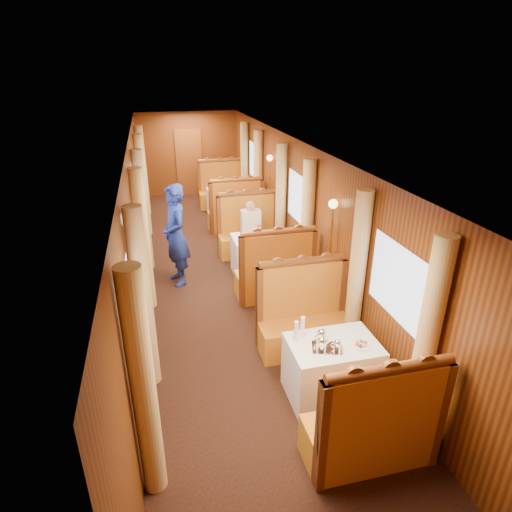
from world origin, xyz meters
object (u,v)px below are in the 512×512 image
object	(u,v)px
banquette_near_fwd	(372,429)
rose_vase_far	(228,183)
tea_tray	(327,348)
fruit_plate	(361,345)
banquette_near_aft	(303,321)
banquette_far_aft	(222,192)
teapot_right	(337,346)
rose_vase_mid	(259,228)
table_far	(228,203)
teapot_left	(322,345)
banquette_mid_fwd	(275,276)
banquette_mid_aft	(249,234)
passenger	(251,224)
banquette_far_fwd	(235,213)
teapot_back	(321,337)
table_near	(331,369)
table_mid	(260,255)
steward	(176,235)

from	to	relation	value
banquette_near_fwd	rose_vase_far	world-z (taller)	banquette_near_fwd
tea_tray	fruit_plate	size ratio (longest dim) A/B	1.57
banquette_near_fwd	banquette_near_aft	size ratio (longest dim) A/B	1.00
banquette_far_aft	teapot_right	bearing A→B (deg)	-90.15
banquette_near_aft	rose_vase_mid	world-z (taller)	banquette_near_aft
table_far	teapot_left	distance (m)	7.11
banquette_far_aft	rose_vase_mid	size ratio (longest dim) A/B	3.72
banquette_mid_fwd	banquette_mid_aft	size ratio (longest dim) A/B	1.00
banquette_near_fwd	tea_tray	distance (m)	1.00
rose_vase_far	passenger	bearing A→B (deg)	-90.23
table_far	rose_vase_far	xyz separation A→B (m)	(0.01, 0.03, 0.55)
banquette_far_fwd	banquette_mid_fwd	bearing A→B (deg)	-90.00
teapot_back	passenger	size ratio (longest dim) A/B	0.23
banquette_far_fwd	teapot_left	size ratio (longest dim) A/B	7.88
banquette_near_aft	teapot_back	bearing A→B (deg)	-98.17
tea_tray	teapot_left	bearing A→B (deg)	-165.32
table_far	passenger	xyz separation A→B (m)	(-0.00, -2.70, 0.37)
table_near	banquette_mid_aft	xyz separation A→B (m)	(0.00, 4.51, 0.05)
table_mid	banquette_mid_fwd	distance (m)	1.02
banquette_near_fwd	fruit_plate	xyz separation A→B (m)	(0.28, 0.89, 0.35)
banquette_mid_aft	rose_vase_far	bearing A→B (deg)	89.75
teapot_back	passenger	bearing A→B (deg)	78.74
teapot_left	rose_vase_mid	world-z (taller)	rose_vase_mid
fruit_plate	steward	distance (m)	4.06
banquette_mid_fwd	table_far	size ratio (longest dim) A/B	1.28
tea_tray	rose_vase_far	world-z (taller)	rose_vase_far
tea_tray	teapot_left	size ratio (longest dim) A/B	2.00
banquette_near_fwd	teapot_left	xyz separation A→B (m)	(-0.19, 0.92, 0.40)
banquette_far_aft	teapot_left	world-z (taller)	banquette_far_aft
banquette_near_aft	passenger	world-z (taller)	banquette_near_aft
banquette_near_fwd	steward	world-z (taller)	steward
banquette_mid_fwd	rose_vase_far	bearing A→B (deg)	89.86
banquette_mid_fwd	banquette_far_fwd	world-z (taller)	same
banquette_mid_aft	passenger	world-z (taller)	banquette_mid_aft
tea_tray	teapot_right	size ratio (longest dim) A/B	2.45
table_near	banquette_near_fwd	size ratio (longest dim) A/B	0.78
table_far	tea_tray	size ratio (longest dim) A/B	3.09
teapot_back	rose_vase_far	xyz separation A→B (m)	(0.15, 6.98, 0.11)
passenger	banquette_mid_fwd	bearing A→B (deg)	-90.00
banquette_near_fwd	banquette_far_fwd	bearing A→B (deg)	90.00
table_far	fruit_plate	size ratio (longest dim) A/B	4.85
passenger	fruit_plate	bearing A→B (deg)	-86.34
banquette_far_aft	teapot_back	xyz separation A→B (m)	(-0.14, -7.96, 0.40)
banquette_mid_fwd	teapot_left	bearing A→B (deg)	-94.25
teapot_back	tea_tray	bearing A→B (deg)	-90.78
table_mid	passenger	size ratio (longest dim) A/B	1.38
banquette_mid_aft	fruit_plate	size ratio (longest dim) A/B	6.19
rose_vase_far	banquette_near_aft	bearing A→B (deg)	-90.11
banquette_mid_aft	banquette_far_fwd	xyz separation A→B (m)	(0.00, 1.47, 0.00)
table_mid	table_far	world-z (taller)	same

